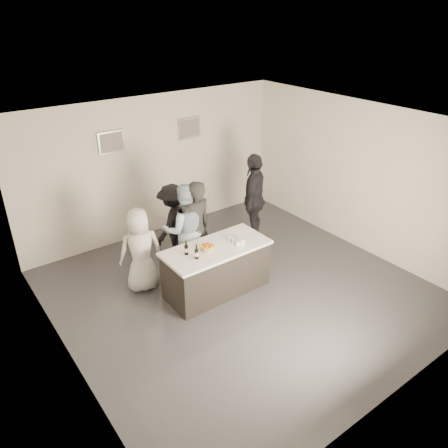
# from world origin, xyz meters

# --- Properties ---
(floor) EXTENTS (6.00, 6.00, 0.00)m
(floor) POSITION_xyz_m (0.00, 0.00, 0.00)
(floor) COLOR #3D3D42
(floor) RESTS_ON ground
(ceiling) EXTENTS (6.00, 6.00, 0.00)m
(ceiling) POSITION_xyz_m (0.00, 0.00, 3.00)
(ceiling) COLOR white
(wall_back) EXTENTS (6.00, 0.04, 3.00)m
(wall_back) POSITION_xyz_m (0.00, 3.00, 1.50)
(wall_back) COLOR silver
(wall_back) RESTS_ON ground
(wall_front) EXTENTS (6.00, 0.04, 3.00)m
(wall_front) POSITION_xyz_m (0.00, -3.00, 1.50)
(wall_front) COLOR silver
(wall_front) RESTS_ON ground
(wall_left) EXTENTS (0.04, 6.00, 3.00)m
(wall_left) POSITION_xyz_m (-3.00, 0.00, 1.50)
(wall_left) COLOR silver
(wall_left) RESTS_ON ground
(wall_right) EXTENTS (0.04, 6.00, 3.00)m
(wall_right) POSITION_xyz_m (3.00, 0.00, 1.50)
(wall_right) COLOR silver
(wall_right) RESTS_ON ground
(picture_left) EXTENTS (0.54, 0.04, 0.44)m
(picture_left) POSITION_xyz_m (-0.90, 2.97, 2.20)
(picture_left) COLOR #B2B2B7
(picture_left) RESTS_ON wall_back
(picture_right) EXTENTS (0.54, 0.04, 0.44)m
(picture_right) POSITION_xyz_m (0.90, 2.97, 2.20)
(picture_right) COLOR #B2B2B7
(picture_right) RESTS_ON wall_back
(bar_counter) EXTENTS (1.86, 0.86, 0.90)m
(bar_counter) POSITION_xyz_m (-0.33, 0.28, 0.45)
(bar_counter) COLOR white
(bar_counter) RESTS_ON ground
(cake) EXTENTS (0.23, 0.23, 0.07)m
(cake) POSITION_xyz_m (-0.51, 0.29, 0.94)
(cake) COLOR yellow
(cake) RESTS_ON bar_counter
(beer_bottle_a) EXTENTS (0.07, 0.07, 0.26)m
(beer_bottle_a) POSITION_xyz_m (-0.87, 0.38, 1.03)
(beer_bottle_a) COLOR black
(beer_bottle_a) RESTS_ON bar_counter
(beer_bottle_b) EXTENTS (0.07, 0.07, 0.26)m
(beer_bottle_b) POSITION_xyz_m (-0.80, 0.17, 1.03)
(beer_bottle_b) COLOR black
(beer_bottle_b) RESTS_ON bar_counter
(tumbler_cluster) EXTENTS (0.19, 0.30, 0.08)m
(tumbler_cluster) POSITION_xyz_m (0.06, 0.21, 0.94)
(tumbler_cluster) COLOR orange
(tumbler_cluster) RESTS_ON bar_counter
(candles) EXTENTS (0.24, 0.08, 0.01)m
(candles) POSITION_xyz_m (-0.69, -0.03, 0.90)
(candles) COLOR pink
(candles) RESTS_ON bar_counter
(person_main_black) EXTENTS (0.73, 0.53, 1.86)m
(person_main_black) POSITION_xyz_m (-0.28, 1.00, 0.93)
(person_main_black) COLOR black
(person_main_black) RESTS_ON ground
(person_main_blue) EXTENTS (1.06, 0.96, 1.80)m
(person_main_blue) POSITION_xyz_m (-0.42, 1.14, 0.90)
(person_main_blue) COLOR #A4C0D6
(person_main_blue) RESTS_ON ground
(person_guest_left) EXTENTS (0.86, 0.68, 1.55)m
(person_guest_left) POSITION_xyz_m (-1.33, 1.15, 0.78)
(person_guest_left) COLOR silver
(person_guest_left) RESTS_ON ground
(person_guest_right) EXTENTS (1.19, 1.08, 1.94)m
(person_guest_right) POSITION_xyz_m (1.40, 1.35, 0.97)
(person_guest_right) COLOR black
(person_guest_right) RESTS_ON ground
(person_guest_back) EXTENTS (1.17, 1.01, 1.56)m
(person_guest_back) POSITION_xyz_m (-0.33, 1.74, 0.78)
(person_guest_back) COLOR black
(person_guest_back) RESTS_ON ground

